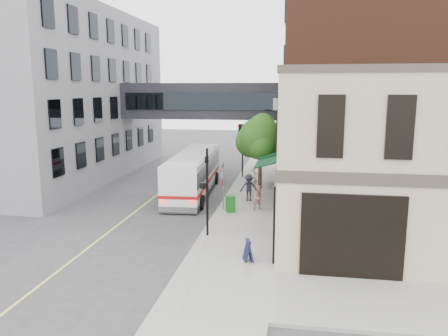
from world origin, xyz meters
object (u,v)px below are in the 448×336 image
(pedestrian_c, at_px, (249,188))
(bus, at_px, (193,172))
(pedestrian_a, at_px, (254,179))
(newspaper_box, at_px, (231,204))
(pedestrian_b, at_px, (259,198))
(sandwich_board, at_px, (248,250))

(pedestrian_c, bearing_deg, bus, 157.02)
(pedestrian_a, xyz_separation_m, pedestrian_c, (0.01, -3.41, 0.09))
(bus, relative_size, pedestrian_c, 6.11)
(pedestrian_a, distance_m, newspaper_box, 6.34)
(pedestrian_b, bearing_deg, pedestrian_c, 88.63)
(newspaper_box, bearing_deg, pedestrian_a, 59.46)
(newspaper_box, distance_m, sandwich_board, 7.66)
(newspaper_box, height_order, sandwich_board, newspaper_box)
(bus, bearing_deg, newspaper_box, -54.04)
(bus, distance_m, pedestrian_c, 4.62)
(pedestrian_a, distance_m, sandwich_board, 13.76)
(sandwich_board, bearing_deg, newspaper_box, 84.57)
(pedestrian_a, distance_m, pedestrian_c, 3.41)
(sandwich_board, bearing_deg, bus, 93.96)
(bus, xyz_separation_m, pedestrian_a, (4.21, 1.60, -0.68))
(pedestrian_c, height_order, newspaper_box, pedestrian_c)
(bus, distance_m, pedestrian_a, 4.55)
(bus, relative_size, newspaper_box, 10.92)
(pedestrian_a, bearing_deg, newspaper_box, -118.16)
(bus, height_order, pedestrian_a, bus)
(bus, height_order, newspaper_box, bus)
(newspaper_box, bearing_deg, pedestrian_b, 0.49)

